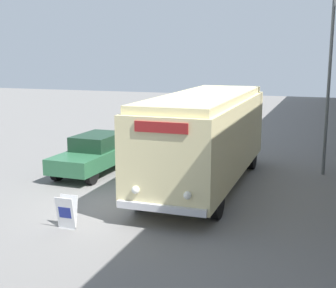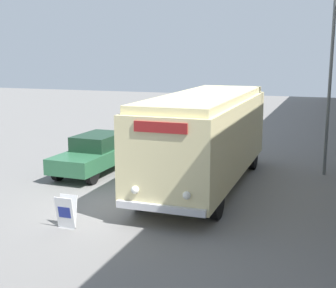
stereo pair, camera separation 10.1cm
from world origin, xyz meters
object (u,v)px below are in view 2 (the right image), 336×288
at_px(vintage_bus, 206,135).
at_px(streetlamp, 332,54).
at_px(sign_board, 66,213).
at_px(parked_car_mid, 154,127).
at_px(parked_car_near, 98,153).
at_px(parked_car_distant, 215,103).
at_px(parked_car_far, 196,113).

xyz_separation_m(vintage_bus, streetlamp, (3.96, 3.14, 2.78)).
height_order(sign_board, parked_car_mid, parked_car_mid).
xyz_separation_m(parked_car_near, parked_car_distant, (-0.25, 20.23, -0.02)).
relative_size(parked_car_near, parked_car_far, 1.03).
bearing_deg(parked_car_far, parked_car_near, -94.03).
distance_m(vintage_bus, parked_car_far, 15.03).
xyz_separation_m(vintage_bus, parked_car_near, (-4.59, 0.62, -1.09)).
bearing_deg(sign_board, vintage_bus, 64.45).
relative_size(vintage_bus, parked_car_near, 1.89).
bearing_deg(parked_car_mid, parked_car_near, -87.69).
bearing_deg(parked_car_distant, streetlamp, -60.56).
xyz_separation_m(vintage_bus, parked_car_far, (-4.49, 14.30, -1.14)).
relative_size(vintage_bus, parked_car_mid, 1.92).
height_order(vintage_bus, parked_car_near, vintage_bus).
relative_size(streetlamp, parked_car_far, 1.56).
distance_m(streetlamp, parked_car_mid, 10.74).
height_order(vintage_bus, parked_car_distant, vintage_bus).
relative_size(vintage_bus, parked_car_distant, 2.11).
distance_m(sign_board, streetlamp, 11.33).
bearing_deg(vintage_bus, sign_board, -115.55).
xyz_separation_m(vintage_bus, sign_board, (-2.48, -5.18, -1.43)).
relative_size(streetlamp, parked_car_mid, 1.53).
xyz_separation_m(parked_car_near, parked_car_far, (0.10, 13.68, -0.05)).
height_order(vintage_bus, streetlamp, streetlamp).
xyz_separation_m(sign_board, parked_car_far, (-2.02, 19.48, 0.29)).
xyz_separation_m(parked_car_mid, parked_car_far, (0.44, 6.58, -0.02)).
relative_size(sign_board, parked_car_near, 0.19).
distance_m(parked_car_mid, parked_car_far, 6.60).
distance_m(parked_car_near, parked_car_far, 13.68).
height_order(streetlamp, parked_car_distant, streetlamp).
bearing_deg(sign_board, parked_car_mid, 100.80).
bearing_deg(parked_car_distant, parked_car_near, -86.27).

